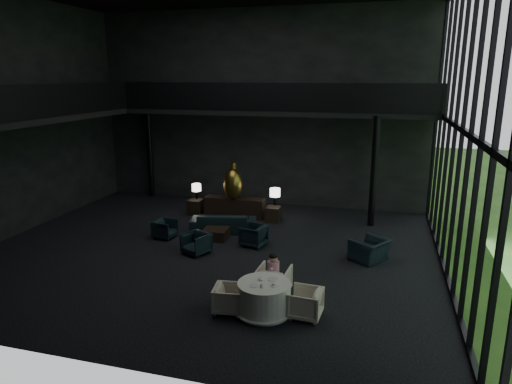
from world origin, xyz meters
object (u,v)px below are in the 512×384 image
(coffee_table, at_px, (216,234))
(dining_chair_west, at_px, (229,299))
(child, at_px, (273,265))
(window_armchair, at_px, (370,247))
(lounge_armchair_east, at_px, (253,235))
(dining_chair_east, at_px, (305,303))
(dining_chair_north, at_px, (274,278))
(console, at_px, (235,207))
(side_table_left, at_px, (195,207))
(side_table_right, at_px, (273,214))
(sofa, at_px, (223,218))
(bronze_urn, at_px, (233,183))
(table_lamp_left, at_px, (196,188))
(lounge_armchair_south, at_px, (196,243))
(dining_table, at_px, (264,300))
(table_lamp_right, at_px, (275,193))
(lounge_armchair_west, at_px, (165,229))

(coffee_table, xyz_separation_m, dining_chair_west, (2.01, -4.54, 0.14))
(child, bearing_deg, window_armchair, -128.37)
(lounge_armchair_east, xyz_separation_m, dining_chair_east, (2.36, -4.04, -0.01))
(dining_chair_north, bearing_deg, console, -60.88)
(side_table_left, relative_size, dining_chair_west, 0.94)
(lounge_armchair_east, bearing_deg, console, -137.67)
(side_table_right, relative_size, sofa, 0.23)
(child, bearing_deg, sofa, -56.26)
(bronze_urn, distance_m, dining_chair_north, 6.61)
(table_lamp_left, height_order, lounge_armchair_south, table_lamp_left)
(dining_table, height_order, dining_chair_north, dining_chair_north)
(table_lamp_right, xyz_separation_m, dining_chair_east, (2.33, -6.93, -0.68))
(side_table_right, xyz_separation_m, lounge_armchair_west, (-3.12, -2.72, 0.02))
(bronze_urn, distance_m, table_lamp_left, 1.65)
(side_table_left, relative_size, child, 0.93)
(console, distance_m, lounge_armchair_west, 3.32)
(window_armchair, height_order, coffee_table, window_armchair)
(lounge_armchair_east, bearing_deg, lounge_armchair_west, -74.70)
(side_table_left, height_order, table_lamp_left, table_lamp_left)
(lounge_armchair_east, xyz_separation_m, child, (1.40, -3.13, 0.40))
(bronze_urn, bearing_deg, side_table_left, 179.01)
(side_table_left, distance_m, dining_chair_east, 8.74)
(console, height_order, dining_chair_west, console)
(lounge_armchair_west, relative_size, coffee_table, 0.77)
(bronze_urn, height_order, lounge_armchair_west, bronze_urn)
(table_lamp_left, relative_size, dining_chair_north, 0.73)
(table_lamp_right, distance_m, dining_chair_east, 7.35)
(sofa, relative_size, child, 3.93)
(lounge_armchair_west, distance_m, child, 5.43)
(console, relative_size, table_lamp_right, 3.62)
(side_table_left, xyz_separation_m, table_lamp_left, (-0.00, 0.17, 0.73))
(dining_chair_east, bearing_deg, coffee_table, -135.27)
(side_table_left, relative_size, table_lamp_right, 0.91)
(bronze_urn, relative_size, dining_table, 1.02)
(coffee_table, bearing_deg, table_lamp_right, 61.32)
(dining_table, relative_size, dining_chair_east, 1.98)
(lounge_armchair_south, relative_size, dining_table, 0.50)
(lounge_armchair_west, height_order, window_armchair, window_armchair)
(lounge_armchair_east, xyz_separation_m, dining_chair_north, (1.41, -3.11, 0.05))
(side_table_right, bearing_deg, lounge_armchair_east, -90.62)
(console, height_order, side_table_right, console)
(console, xyz_separation_m, dining_chair_west, (2.18, -7.11, -0.06))
(lounge_armchair_south, bearing_deg, lounge_armchair_west, 171.15)
(coffee_table, bearing_deg, dining_chair_west, -66.12)
(sofa, bearing_deg, side_table_right, -145.11)
(window_armchair, relative_size, dining_chair_east, 1.40)
(side_table_left, bearing_deg, table_lamp_left, 90.00)
(table_lamp_right, distance_m, dining_chair_west, 7.21)
(console, height_order, bronze_urn, bronze_urn)
(sofa, bearing_deg, dining_chair_east, 113.80)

